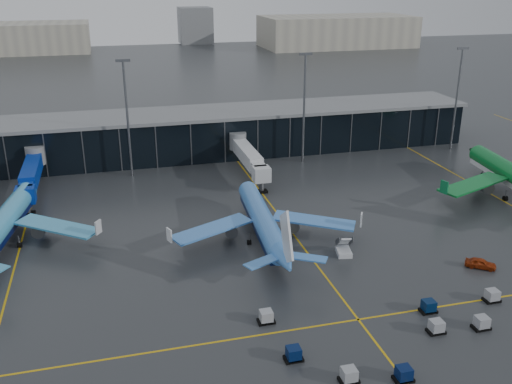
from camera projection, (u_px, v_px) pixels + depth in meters
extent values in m
plane|color=#282B2D|center=(255.00, 274.00, 85.15)|extent=(600.00, 600.00, 0.00)
cube|color=black|center=(190.00, 135.00, 139.27)|extent=(140.00, 16.00, 10.00)
cube|color=slate|center=(189.00, 114.00, 137.37)|extent=(142.00, 17.00, 0.80)
cylinder|color=#595B60|center=(35.00, 156.00, 123.15)|extent=(4.00, 4.00, 4.00)
cube|color=navy|center=(29.00, 179.00, 111.26)|extent=(3.00, 24.00, 3.00)
cylinder|color=#595B60|center=(28.00, 208.00, 105.61)|extent=(1.00, 1.00, 2.60)
cylinder|color=#595B60|center=(238.00, 141.00, 133.93)|extent=(4.00, 4.00, 4.00)
cube|color=silver|center=(252.00, 161.00, 122.04)|extent=(3.00, 24.00, 3.00)
cylinder|color=#595B60|center=(261.00, 187.00, 116.39)|extent=(1.00, 1.00, 2.60)
cylinder|color=#595B60|center=(128.00, 121.00, 122.16)|extent=(0.50, 0.50, 25.00)
cube|color=#595B60|center=(123.00, 60.00, 117.60)|extent=(3.00, 0.40, 0.60)
cylinder|color=#595B60|center=(304.00, 110.00, 131.75)|extent=(0.50, 0.50, 25.00)
cube|color=#595B60|center=(306.00, 54.00, 127.18)|extent=(3.00, 0.40, 0.60)
cylinder|color=#595B60|center=(456.00, 101.00, 141.33)|extent=(0.50, 0.50, 25.00)
cube|color=#595B60|center=(463.00, 48.00, 136.76)|extent=(3.00, 0.40, 0.60)
cube|color=#B2AD99|center=(337.00, 31.00, 345.17)|extent=(90.00, 42.00, 18.00)
cube|color=#B2AD99|center=(25.00, 38.00, 320.45)|extent=(70.00, 38.00, 16.00)
cube|color=#B2AD99|center=(195.00, 25.00, 361.36)|extent=(20.00, 20.00, 22.00)
cube|color=gold|center=(21.00, 244.00, 94.80)|extent=(0.30, 120.00, 0.02)
cube|color=gold|center=(279.00, 216.00, 105.58)|extent=(0.30, 120.00, 0.02)
cube|color=gold|center=(490.00, 193.00, 116.36)|extent=(0.30, 120.00, 0.02)
cube|color=gold|center=(358.00, 320.00, 74.01)|extent=(220.00, 0.30, 0.02)
cube|color=black|center=(436.00, 331.00, 71.31)|extent=(2.20, 1.50, 0.36)
cube|color=gray|center=(436.00, 326.00, 71.03)|extent=(1.60, 1.50, 1.50)
cube|color=black|center=(428.00, 311.00, 75.64)|extent=(2.20, 1.50, 0.36)
cube|color=#041A3D|center=(429.00, 306.00, 75.36)|extent=(1.60, 1.50, 1.50)
cube|color=black|center=(481.00, 327.00, 72.11)|extent=(2.20, 1.50, 0.36)
cube|color=gray|center=(482.00, 322.00, 71.83)|extent=(1.60, 1.50, 1.50)
cube|color=black|center=(491.00, 300.00, 78.13)|extent=(2.20, 1.50, 0.36)
cube|color=gray|center=(492.00, 295.00, 77.85)|extent=(1.60, 1.50, 1.50)
cube|color=black|center=(293.00, 359.00, 66.24)|extent=(2.20, 1.50, 0.36)
cube|color=#051640|center=(294.00, 353.00, 65.97)|extent=(1.60, 1.50, 1.50)
cube|color=black|center=(349.00, 380.00, 62.73)|extent=(2.20, 1.50, 0.36)
cube|color=#919599|center=(349.00, 374.00, 62.45)|extent=(1.60, 1.50, 1.50)
cube|color=black|center=(266.00, 321.00, 73.36)|extent=(2.20, 1.50, 0.36)
cube|color=#96999E|center=(266.00, 316.00, 73.09)|extent=(1.60, 1.50, 1.50)
cube|color=black|center=(403.00, 379.00, 62.94)|extent=(2.20, 1.50, 0.36)
cube|color=#04143E|center=(404.00, 373.00, 62.66)|extent=(1.60, 1.50, 1.50)
cube|color=silver|center=(344.00, 252.00, 91.05)|extent=(2.80, 3.58, 0.80)
cube|color=silver|center=(344.00, 241.00, 90.37)|extent=(2.14, 3.10, 2.29)
imported|color=#932B0B|center=(481.00, 263.00, 86.75)|extent=(4.74, 4.10, 1.54)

